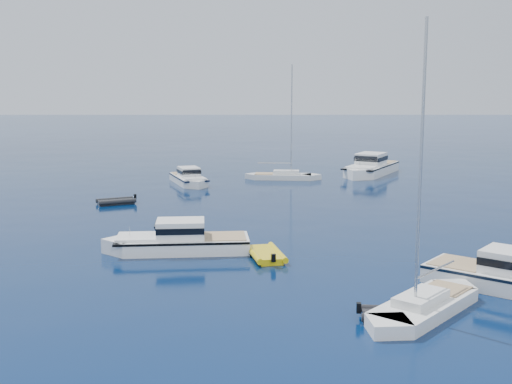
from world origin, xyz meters
TOP-DOWN VIEW (x-y plane):
  - ground at (0.00, 0.00)m, footprint 400.00×400.00m
  - motor_cruiser_centre at (-7.78, 14.11)m, footprint 9.82×3.70m
  - motor_cruiser_distant at (10.15, 49.07)m, footprint 8.86×12.19m
  - motor_cruiser_horizon at (-9.75, 41.96)m, footprint 5.20×8.77m
  - sailboat_fore at (4.49, 3.11)m, footprint 7.71×8.40m
  - sailboat_centre at (0.07, 45.35)m, footprint 8.80×3.03m
  - tender_yellow at (-2.43, 12.67)m, footprint 2.94×4.43m
  - tender_grey_near at (3.03, 2.19)m, footprint 3.36×2.07m
  - tender_grey_far at (-14.94, 30.44)m, footprint 3.82×3.09m

SIDE VIEW (x-z plane):
  - ground at x=0.00m, z-range 0.00..0.00m
  - motor_cruiser_centre at x=-7.78m, z-range -1.26..1.26m
  - motor_cruiser_distant at x=10.15m, z-range -1.56..1.56m
  - motor_cruiser_horizon at x=-9.75m, z-range -1.10..1.10m
  - sailboat_fore at x=4.49m, z-range -6.66..6.66m
  - sailboat_centre at x=0.07m, z-range -6.34..6.34m
  - tender_yellow at x=-2.43m, z-range -0.47..0.47m
  - tender_grey_near at x=3.03m, z-range -0.47..0.47m
  - tender_grey_far at x=-14.94m, z-range -0.47..0.47m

